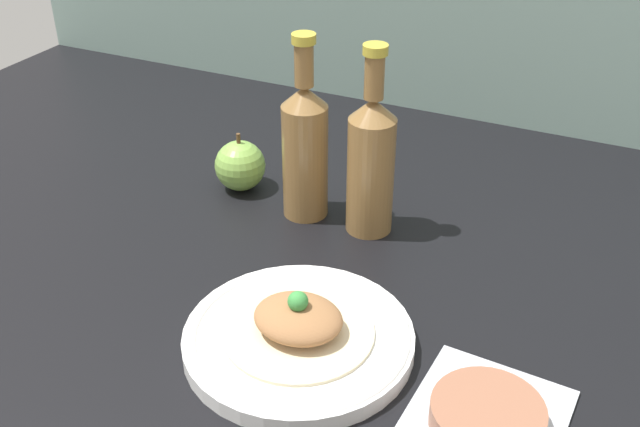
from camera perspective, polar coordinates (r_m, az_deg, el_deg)
ground_plane at (r=93.76cm, az=1.01°, el=-5.57°), size 180.00×110.00×4.00cm
plate at (r=81.39cm, az=-1.64°, el=-9.43°), size 24.92×24.92×2.28cm
plated_food at (r=79.95cm, az=-1.66°, el=-8.22°), size 16.33×16.33×5.36cm
cider_bottle_left at (r=99.68cm, az=-1.15°, el=5.09°), size 6.19×6.19×25.57cm
cider_bottle_right at (r=96.28cm, az=3.94°, el=4.01°), size 6.19×6.19×25.57cm
apple at (r=109.39cm, az=-6.11°, el=3.65°), size 7.39×7.39×8.80cm
napkin at (r=75.96cm, az=12.51°, el=-14.95°), size 15.33×16.62×0.80cm
dipping_bowl at (r=74.38cm, az=12.60°, el=-14.98°), size 10.81×10.81×3.02cm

